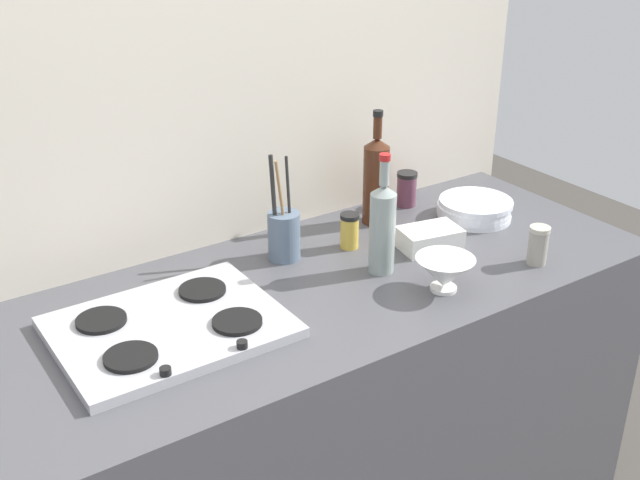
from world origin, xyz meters
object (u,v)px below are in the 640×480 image
at_px(stovetop_hob, 170,327).
at_px(mixing_bowl, 444,273).
at_px(utensil_crock, 282,234).
at_px(condiment_jar_spare, 538,245).
at_px(plate_stack, 474,209).
at_px(wine_bottle_leftmost, 382,226).
at_px(butter_dish, 429,238).
at_px(condiment_jar_rear, 407,189).
at_px(condiment_jar_front, 350,231).
at_px(wine_bottle_mid_left, 376,179).

xyz_separation_m(stovetop_hob, mixing_bowl, (0.64, -0.20, 0.03)).
height_order(utensil_crock, condiment_jar_spare, utensil_crock).
height_order(plate_stack, utensil_crock, utensil_crock).
bearing_deg(wine_bottle_leftmost, mixing_bowl, -68.77).
bearing_deg(butter_dish, plate_stack, 17.12).
distance_m(stovetop_hob, condiment_jar_rear, 0.95).
bearing_deg(butter_dish, mixing_bowl, -122.03).
relative_size(condiment_jar_front, condiment_jar_rear, 0.92).
distance_m(wine_bottle_leftmost, wine_bottle_mid_left, 0.31).
bearing_deg(condiment_jar_front, stovetop_hob, -167.67).
height_order(mixing_bowl, condiment_jar_spare, condiment_jar_spare).
xyz_separation_m(mixing_bowl, condiment_jar_rear, (0.27, 0.47, 0.01)).
bearing_deg(wine_bottle_mid_left, condiment_jar_front, -149.30).
bearing_deg(mixing_bowl, condiment_jar_front, 99.01).
distance_m(wine_bottle_leftmost, condiment_jar_spare, 0.42).
height_order(plate_stack, condiment_jar_front, condiment_jar_front).
bearing_deg(utensil_crock, mixing_bowl, -57.18).
xyz_separation_m(condiment_jar_front, condiment_jar_spare, (0.35, -0.35, 0.00)).
height_order(wine_bottle_mid_left, condiment_jar_rear, wine_bottle_mid_left).
distance_m(wine_bottle_mid_left, condiment_jar_spare, 0.49).
bearing_deg(wine_bottle_leftmost, stovetop_hob, 177.10).
bearing_deg(condiment_jar_rear, butter_dish, -117.80).
distance_m(utensil_crock, condiment_jar_rear, 0.51).
bearing_deg(wine_bottle_leftmost, butter_dish, 10.47).
xyz_separation_m(utensil_crock, condiment_jar_front, (0.19, -0.04, -0.02)).
bearing_deg(plate_stack, mixing_bowl, -143.12).
height_order(wine_bottle_mid_left, mixing_bowl, wine_bottle_mid_left).
bearing_deg(stovetop_hob, utensil_crock, 23.20).
distance_m(condiment_jar_rear, condiment_jar_spare, 0.50).
height_order(butter_dish, utensil_crock, utensil_crock).
bearing_deg(mixing_bowl, wine_bottle_leftmost, 111.23).
height_order(butter_dish, condiment_jar_front, condiment_jar_front).
relative_size(mixing_bowl, condiment_jar_rear, 1.38).
bearing_deg(condiment_jar_front, condiment_jar_spare, -45.28).
xyz_separation_m(wine_bottle_leftmost, butter_dish, (0.19, 0.04, -0.10)).
xyz_separation_m(plate_stack, condiment_jar_front, (-0.42, 0.05, 0.02)).
relative_size(utensil_crock, condiment_jar_rear, 2.69).
relative_size(wine_bottle_leftmost, butter_dish, 1.95).
height_order(mixing_bowl, utensil_crock, utensil_crock).
xyz_separation_m(stovetop_hob, wine_bottle_leftmost, (0.57, -0.03, 0.11)).
xyz_separation_m(plate_stack, wine_bottle_leftmost, (-0.43, -0.11, 0.10)).
distance_m(mixing_bowl, condiment_jar_rear, 0.54).
bearing_deg(plate_stack, wine_bottle_mid_left, 151.19).
xyz_separation_m(plate_stack, mixing_bowl, (-0.37, -0.28, 0.02)).
distance_m(butter_dish, condiment_jar_rear, 0.30).
relative_size(mixing_bowl, condiment_jar_spare, 1.40).
relative_size(wine_bottle_mid_left, condiment_jar_rear, 3.16).
height_order(stovetop_hob, plate_stack, plate_stack).
relative_size(butter_dish, condiment_jar_spare, 1.55).
bearing_deg(wine_bottle_mid_left, condiment_jar_rear, 16.56).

